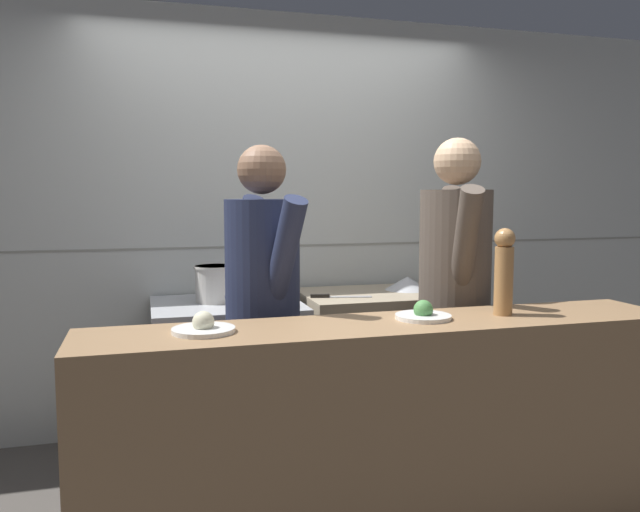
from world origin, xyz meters
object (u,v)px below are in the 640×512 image
object	(u,v)px
stock_pot	(215,283)
chef_head_cook	(263,308)
pepper_mill	(504,270)
chefs_knife	(335,296)
chef_sous	(454,294)
oven_range	(228,377)
mixing_bowl_steel	(407,283)
plated_dish_main	(203,327)
plated_dish_appetiser	(423,314)

from	to	relation	value
stock_pot	chef_head_cook	world-z (taller)	chef_head_cook
chef_head_cook	pepper_mill	bearing A→B (deg)	-43.64
chefs_knife	chef_sous	distance (m)	0.75
pepper_mill	chef_sous	size ratio (longest dim) A/B	0.21
oven_range	chef_head_cook	distance (m)	0.86
oven_range	chefs_knife	size ratio (longest dim) A/B	2.45
stock_pot	chef_sous	distance (m)	1.34
mixing_bowl_steel	plated_dish_main	distance (m)	1.84
plated_dish_main	chef_head_cook	xyz separation A→B (m)	(0.32, 0.50, -0.03)
oven_range	pepper_mill	bearing A→B (deg)	-48.85
mixing_bowl_steel	chefs_knife	world-z (taller)	mixing_bowl_steel
chefs_knife	plated_dish_main	size ratio (longest dim) A/B	1.49
oven_range	chef_sous	size ratio (longest dim) A/B	0.49
plated_dish_main	plated_dish_appetiser	xyz separation A→B (m)	(0.90, 0.01, -0.00)
chef_sous	oven_range	bearing A→B (deg)	162.12
mixing_bowl_steel	oven_range	bearing A→B (deg)	-177.35
stock_pot	plated_dish_appetiser	xyz separation A→B (m)	(0.73, -1.21, 0.01)
mixing_bowl_steel	pepper_mill	size ratio (longest dim) A/B	0.75
stock_pot	plated_dish_main	distance (m)	1.23
oven_range	chefs_knife	world-z (taller)	chefs_knife
plated_dish_appetiser	chef_head_cook	size ratio (longest dim) A/B	0.14
mixing_bowl_steel	plated_dish_main	bearing A→B (deg)	-138.07
mixing_bowl_steel	pepper_mill	bearing A→B (deg)	-94.64
plated_dish_main	chef_sous	size ratio (longest dim) A/B	0.14
chef_head_cook	plated_dish_main	bearing A→B (deg)	-138.24
oven_range	pepper_mill	size ratio (longest dim) A/B	2.31
plated_dish_main	pepper_mill	size ratio (longest dim) A/B	0.64
stock_pot	chefs_knife	bearing A→B (deg)	-12.76
stock_pot	plated_dish_main	xyz separation A→B (m)	(-0.18, -1.22, 0.01)
chefs_knife	chef_head_cook	distance (m)	0.78
chefs_knife	plated_dish_appetiser	size ratio (longest dim) A/B	1.52
chefs_knife	chef_sous	size ratio (longest dim) A/B	0.20
plated_dish_appetiser	chef_sous	bearing A→B (deg)	49.98
mixing_bowl_steel	chefs_knife	bearing A→B (deg)	-162.76
chefs_knife	pepper_mill	size ratio (longest dim) A/B	0.95
stock_pot	mixing_bowl_steel	xyz separation A→B (m)	(1.19, 0.01, -0.05)
chef_head_cook	stock_pot	bearing A→B (deg)	85.42
chefs_knife	chef_head_cook	size ratio (longest dim) A/B	0.21
chef_head_cook	chef_sous	xyz separation A→B (m)	(0.97, -0.03, 0.03)
mixing_bowl_steel	chefs_knife	xyz separation A→B (m)	(-0.52, -0.16, -0.03)
mixing_bowl_steel	chef_sous	size ratio (longest dim) A/B	0.16
oven_range	stock_pot	world-z (taller)	stock_pot
oven_range	plated_dish_appetiser	world-z (taller)	plated_dish_appetiser
stock_pot	chef_head_cook	distance (m)	0.74
oven_range	plated_dish_appetiser	xyz separation A→B (m)	(0.67, -1.17, 0.55)
plated_dish_main	plated_dish_appetiser	size ratio (longest dim) A/B	1.02
chefs_knife	chef_sous	world-z (taller)	chef_sous
chefs_knife	plated_dish_main	distance (m)	1.37
plated_dish_appetiser	pepper_mill	distance (m)	0.41
mixing_bowl_steel	chef_head_cook	xyz separation A→B (m)	(-1.05, -0.73, 0.02)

